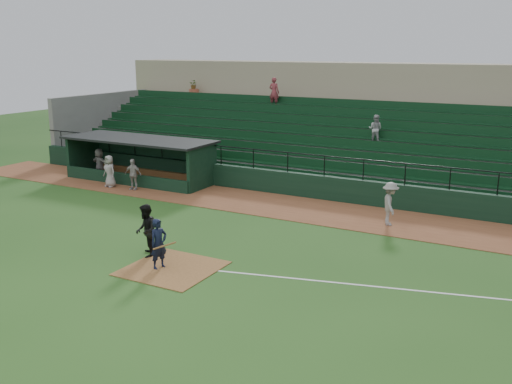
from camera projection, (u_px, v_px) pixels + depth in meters
The scene contains 12 objects.
ground at pixel (189, 260), 20.79m from camera, with size 90.00×90.00×0.00m, color #254F19.
warning_track at pixel (286, 207), 27.59m from camera, with size 40.00×4.00×0.03m, color brown.
home_plate_dirt at pixel (172, 268), 19.93m from camera, with size 3.00×3.00×0.03m, color brown.
foul_line at pixel (423, 291), 18.08m from camera, with size 18.00×0.09×0.01m, color white.
stadium_structure at pixel (349, 136), 34.24m from camera, with size 38.00×13.08×6.40m.
dugout at pixel (145, 156), 33.13m from camera, with size 8.90×3.20×2.42m.
batter_at_plate at pixel (159, 244), 19.76m from camera, with size 1.09×0.74×1.77m.
umpire at pixel (146, 231), 20.90m from camera, with size 0.94×0.73×1.94m, color black.
runner at pixel (390, 204), 24.53m from camera, with size 1.20×0.69×1.86m, color gray.
dugout_player_a at pixel (133, 174), 30.67m from camera, with size 0.97×0.40×1.66m, color #A7A09C.
dugout_player_b at pixel (110, 171), 31.28m from camera, with size 0.84×0.55×1.72m, color #9D9793.
dugout_player_c at pixel (100, 163), 33.54m from camera, with size 1.57×0.50×1.70m, color gray.
Camera 1 is at (11.49, -16.02, 7.41)m, focal length 40.75 mm.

